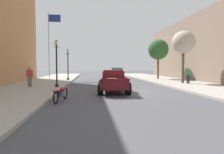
{
  "coord_description": "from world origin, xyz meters",
  "views": [
    {
      "loc": [
        -2.34,
        -13.81,
        1.85
      ],
      "look_at": [
        -0.61,
        1.46,
        1.0
      ],
      "focal_mm": 31.0,
      "sensor_mm": 36.0,
      "label": 1
    }
  ],
  "objects_px": {
    "street_tree_nearest": "(183,43)",
    "street_tree_second": "(158,50)",
    "street_lamp_near": "(57,60)",
    "hotrod_truck_maroon": "(113,81)",
    "flagpole": "(50,38)",
    "street_lamp_far": "(68,62)",
    "car_background_silver": "(116,74)",
    "pedestrian_sidewalk_left": "(30,76)",
    "motorcycle_parked": "(61,93)",
    "pedestrian_sidewalk_right": "(188,74)"
  },
  "relations": [
    {
      "from": "flagpole",
      "to": "street_lamp_far",
      "type": "bearing_deg",
      "value": -50.0
    },
    {
      "from": "car_background_silver",
      "to": "street_lamp_near",
      "type": "xyz_separation_m",
      "value": [
        -6.52,
        -11.65,
        1.62
      ]
    },
    {
      "from": "motorcycle_parked",
      "to": "street_tree_second",
      "type": "relative_size",
      "value": 0.39
    },
    {
      "from": "car_background_silver",
      "to": "pedestrian_sidewalk_left",
      "type": "height_order",
      "value": "pedestrian_sidewalk_left"
    },
    {
      "from": "street_lamp_near",
      "to": "street_tree_second",
      "type": "xyz_separation_m",
      "value": [
        11.99,
        9.48,
        1.74
      ]
    },
    {
      "from": "car_background_silver",
      "to": "pedestrian_sidewalk_left",
      "type": "distance_m",
      "value": 14.31
    },
    {
      "from": "pedestrian_sidewalk_right",
      "to": "pedestrian_sidewalk_left",
      "type": "bearing_deg",
      "value": -173.14
    },
    {
      "from": "street_lamp_near",
      "to": "street_tree_nearest",
      "type": "xyz_separation_m",
      "value": [
        12.1,
        2.56,
        1.86
      ]
    },
    {
      "from": "pedestrian_sidewalk_right",
      "to": "street_tree_nearest",
      "type": "relative_size",
      "value": 0.31
    },
    {
      "from": "motorcycle_parked",
      "to": "car_background_silver",
      "type": "height_order",
      "value": "car_background_silver"
    },
    {
      "from": "motorcycle_parked",
      "to": "street_lamp_near",
      "type": "bearing_deg",
      "value": 101.37
    },
    {
      "from": "car_background_silver",
      "to": "flagpole",
      "type": "relative_size",
      "value": 0.48
    },
    {
      "from": "street_tree_nearest",
      "to": "street_tree_second",
      "type": "bearing_deg",
      "value": 90.97
    },
    {
      "from": "hotrod_truck_maroon",
      "to": "motorcycle_parked",
      "type": "xyz_separation_m",
      "value": [
        -3.22,
        -3.67,
        -0.31
      ]
    },
    {
      "from": "pedestrian_sidewalk_left",
      "to": "flagpole",
      "type": "relative_size",
      "value": 0.18
    },
    {
      "from": "pedestrian_sidewalk_left",
      "to": "street_tree_second",
      "type": "bearing_deg",
      "value": 32.74
    },
    {
      "from": "street_lamp_far",
      "to": "street_lamp_near",
      "type": "bearing_deg",
      "value": -89.75
    },
    {
      "from": "hotrod_truck_maroon",
      "to": "street_tree_nearest",
      "type": "distance_m",
      "value": 9.69
    },
    {
      "from": "motorcycle_parked",
      "to": "street_tree_second",
      "type": "bearing_deg",
      "value": 54.76
    },
    {
      "from": "motorcycle_parked",
      "to": "pedestrian_sidewalk_left",
      "type": "relative_size",
      "value": 1.27
    },
    {
      "from": "street_lamp_near",
      "to": "car_background_silver",
      "type": "bearing_deg",
      "value": 60.75
    },
    {
      "from": "motorcycle_parked",
      "to": "pedestrian_sidewalk_left",
      "type": "bearing_deg",
      "value": 118.92
    },
    {
      "from": "motorcycle_parked",
      "to": "flagpole",
      "type": "relative_size",
      "value": 0.23
    },
    {
      "from": "hotrod_truck_maroon",
      "to": "flagpole",
      "type": "bearing_deg",
      "value": 117.27
    },
    {
      "from": "pedestrian_sidewalk_right",
      "to": "flagpole",
      "type": "xyz_separation_m",
      "value": [
        -15.2,
        9.59,
        4.68
      ]
    },
    {
      "from": "flagpole",
      "to": "car_background_silver",
      "type": "bearing_deg",
      "value": -0.29
    },
    {
      "from": "flagpole",
      "to": "street_tree_nearest",
      "type": "bearing_deg",
      "value": -31.61
    },
    {
      "from": "car_background_silver",
      "to": "street_lamp_far",
      "type": "height_order",
      "value": "street_lamp_far"
    },
    {
      "from": "pedestrian_sidewalk_left",
      "to": "flagpole",
      "type": "xyz_separation_m",
      "value": [
        -0.52,
        11.36,
        4.68
      ]
    },
    {
      "from": "street_tree_second",
      "to": "street_tree_nearest",
      "type": "bearing_deg",
      "value": -89.03
    },
    {
      "from": "street_lamp_far",
      "to": "street_tree_nearest",
      "type": "relative_size",
      "value": 0.73
    },
    {
      "from": "motorcycle_parked",
      "to": "street_lamp_near",
      "type": "height_order",
      "value": "street_lamp_near"
    },
    {
      "from": "street_lamp_far",
      "to": "car_background_silver",
      "type": "bearing_deg",
      "value": 25.92
    },
    {
      "from": "hotrod_truck_maroon",
      "to": "pedestrian_sidewalk_left",
      "type": "height_order",
      "value": "pedestrian_sidewalk_left"
    },
    {
      "from": "hotrod_truck_maroon",
      "to": "street_lamp_far",
      "type": "distance_m",
      "value": 11.62
    },
    {
      "from": "street_lamp_near",
      "to": "flagpole",
      "type": "bearing_deg",
      "value": 103.23
    },
    {
      "from": "street_lamp_near",
      "to": "flagpole",
      "type": "height_order",
      "value": "flagpole"
    },
    {
      "from": "street_tree_nearest",
      "to": "hotrod_truck_maroon",
      "type": "bearing_deg",
      "value": -148.55
    },
    {
      "from": "street_lamp_near",
      "to": "street_tree_second",
      "type": "relative_size",
      "value": 0.72
    },
    {
      "from": "car_background_silver",
      "to": "street_lamp_near",
      "type": "bearing_deg",
      "value": -119.25
    },
    {
      "from": "street_lamp_near",
      "to": "street_tree_nearest",
      "type": "distance_m",
      "value": 12.51
    },
    {
      "from": "flagpole",
      "to": "street_tree_second",
      "type": "relative_size",
      "value": 1.7
    },
    {
      "from": "pedestrian_sidewalk_right",
      "to": "street_tree_second",
      "type": "distance_m",
      "value": 7.99
    },
    {
      "from": "motorcycle_parked",
      "to": "flagpole",
      "type": "distance_m",
      "value": 18.73
    },
    {
      "from": "car_background_silver",
      "to": "street_lamp_near",
      "type": "height_order",
      "value": "street_lamp_near"
    },
    {
      "from": "street_lamp_near",
      "to": "hotrod_truck_maroon",
      "type": "bearing_deg",
      "value": -26.18
    },
    {
      "from": "flagpole",
      "to": "street_tree_nearest",
      "type": "xyz_separation_m",
      "value": [
        14.85,
        -9.14,
        -1.53
      ]
    },
    {
      "from": "street_tree_nearest",
      "to": "street_tree_second",
      "type": "xyz_separation_m",
      "value": [
        -0.12,
        6.92,
        -0.12
      ]
    },
    {
      "from": "pedestrian_sidewalk_left",
      "to": "street_lamp_far",
      "type": "height_order",
      "value": "street_lamp_far"
    },
    {
      "from": "hotrod_truck_maroon",
      "to": "street_tree_nearest",
      "type": "height_order",
      "value": "street_tree_nearest"
    }
  ]
}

